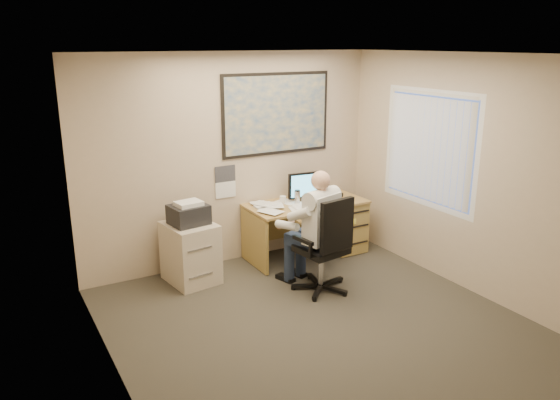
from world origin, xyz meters
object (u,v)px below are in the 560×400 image
desk (325,220)px  person (320,231)px  filing_cabinet (190,247)px  office_chair (323,264)px

desk → person: person is taller
filing_cabinet → person: person is taller
office_chair → person: size_ratio=0.81×
office_chair → desk: bearing=46.4°
filing_cabinet → person: bearing=-45.3°
office_chair → person: 0.39m
filing_cabinet → office_chair: bearing=-47.8°
filing_cabinet → desk: bearing=-6.8°
desk → office_chair: bearing=-125.1°
filing_cabinet → person: 1.58m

